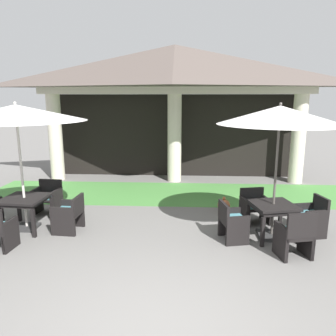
# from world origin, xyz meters

# --- Properties ---
(ground_plane) EXTENTS (60.00, 60.00, 0.00)m
(ground_plane) POSITION_xyz_m (0.00, 0.00, 0.00)
(ground_plane) COLOR slate
(background_pavilion) EXTENTS (9.70, 3.03, 4.64)m
(background_pavilion) POSITION_xyz_m (0.00, 7.84, 3.60)
(background_pavilion) COLOR beige
(background_pavilion) RESTS_ON ground
(lawn_strip) EXTENTS (11.50, 2.53, 0.01)m
(lawn_strip) POSITION_xyz_m (0.00, 6.18, 0.00)
(lawn_strip) COLOR #47843D
(lawn_strip) RESTS_ON ground
(patio_table_near_foreground) EXTENTS (1.01, 1.01, 0.75)m
(patio_table_near_foreground) POSITION_xyz_m (2.25, 3.05, 0.64)
(patio_table_near_foreground) COLOR black
(patio_table_near_foreground) RESTS_ON ground
(patio_umbrella_near_foreground) EXTENTS (2.49, 2.49, 2.83)m
(patio_umbrella_near_foreground) POSITION_xyz_m (2.25, 3.05, 2.56)
(patio_umbrella_near_foreground) COLOR #2D2D2D
(patio_umbrella_near_foreground) RESTS_ON ground
(patio_chair_near_foreground_west) EXTENTS (0.60, 0.67, 0.82)m
(patio_chair_near_foreground_west) POSITION_xyz_m (1.37, 2.86, 0.40)
(patio_chair_near_foreground_west) COLOR black
(patio_chair_near_foreground_west) RESTS_ON ground
(patio_chair_near_foreground_east) EXTENTS (0.63, 0.65, 0.85)m
(patio_chair_near_foreground_east) POSITION_xyz_m (3.12, 3.23, 0.40)
(patio_chair_near_foreground_east) COLOR black
(patio_chair_near_foreground_east) RESTS_ON ground
(patio_chair_near_foreground_south) EXTENTS (0.67, 0.61, 0.94)m
(patio_chair_near_foreground_south) POSITION_xyz_m (2.43, 2.17, 0.43)
(patio_chair_near_foreground_south) COLOR black
(patio_chair_near_foreground_south) RESTS_ON ground
(patio_chair_near_foreground_north) EXTENTS (0.71, 0.68, 0.79)m
(patio_chair_near_foreground_north) POSITION_xyz_m (2.06, 3.92, 0.38)
(patio_chair_near_foreground_north) COLOR black
(patio_chair_near_foreground_north) RESTS_ON ground
(patio_table_mid_left) EXTENTS (0.98, 0.98, 0.74)m
(patio_table_mid_left) POSITION_xyz_m (-3.20, 3.22, 0.64)
(patio_table_mid_left) COLOR black
(patio_table_mid_left) RESTS_ON ground
(patio_umbrella_mid_left) EXTENTS (2.95, 2.95, 2.84)m
(patio_umbrella_mid_left) POSITION_xyz_m (-3.20, 3.22, 2.60)
(patio_umbrella_mid_left) COLOR #2D2D2D
(patio_umbrella_mid_left) RESTS_ON ground
(patio_chair_mid_left_north) EXTENTS (0.66, 0.57, 0.85)m
(patio_chair_mid_left_north) POSITION_xyz_m (-3.13, 4.26, 0.41)
(patio_chair_mid_left_north) COLOR black
(patio_chair_mid_left_north) RESTS_ON ground
(patio_chair_mid_left_east) EXTENTS (0.59, 0.64, 0.82)m
(patio_chair_mid_left_east) POSITION_xyz_m (-2.17, 3.15, 0.40)
(patio_chair_mid_left_east) COLOR black
(patio_chair_mid_left_east) RESTS_ON ground
(terracotta_urn) EXTENTS (0.33, 0.33, 0.39)m
(terracotta_urn) POSITION_xyz_m (1.42, 4.66, 0.16)
(terracotta_urn) COLOR #9E5633
(terracotta_urn) RESTS_ON ground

